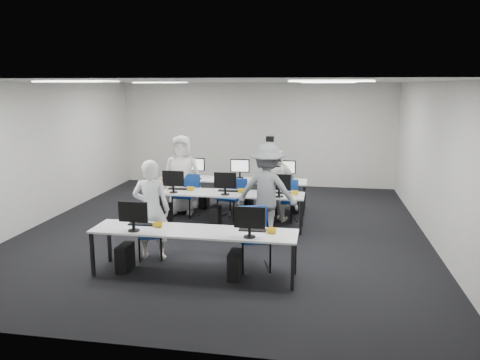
% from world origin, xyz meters
% --- Properties ---
extents(room, '(9.00, 9.02, 3.00)m').
position_xyz_m(room, '(0.00, 0.00, 1.50)').
color(room, black).
rests_on(room, ground).
extents(ceiling_panels, '(5.20, 4.60, 0.02)m').
position_xyz_m(ceiling_panels, '(0.00, 0.00, 2.98)').
color(ceiling_panels, white).
rests_on(ceiling_panels, room).
extents(desk_front, '(3.20, 0.70, 0.73)m').
position_xyz_m(desk_front, '(0.00, -2.40, 0.68)').
color(desk_front, silver).
rests_on(desk_front, ground).
extents(desk_mid, '(3.20, 0.70, 0.73)m').
position_xyz_m(desk_mid, '(0.00, 0.20, 0.68)').
color(desk_mid, silver).
rests_on(desk_mid, ground).
extents(desk_back, '(3.20, 0.70, 0.73)m').
position_xyz_m(desk_back, '(0.00, 1.60, 0.68)').
color(desk_back, silver).
rests_on(desk_back, ground).
extents(equipment_front, '(2.51, 0.41, 1.19)m').
position_xyz_m(equipment_front, '(-0.19, -2.42, 0.36)').
color(equipment_front, '#0C43A4').
rests_on(equipment_front, desk_front).
extents(equipment_mid, '(2.91, 0.41, 1.19)m').
position_xyz_m(equipment_mid, '(-0.19, 0.18, 0.36)').
color(equipment_mid, white).
rests_on(equipment_mid, desk_mid).
extents(equipment_back, '(2.91, 0.41, 1.19)m').
position_xyz_m(equipment_back, '(0.19, 1.62, 0.36)').
color(equipment_back, white).
rests_on(equipment_back, desk_back).
extents(chair_0, '(0.50, 0.52, 0.81)m').
position_xyz_m(chair_0, '(-0.93, -1.79, 0.26)').
color(chair_0, navy).
rests_on(chair_0, ground).
extents(chair_1, '(0.61, 0.64, 0.99)m').
position_xyz_m(chair_1, '(0.88, -1.94, 0.31)').
color(chair_1, navy).
rests_on(chair_1, ground).
extents(chair_2, '(0.46, 0.50, 0.91)m').
position_xyz_m(chair_2, '(-1.13, 0.87, 0.29)').
color(chair_2, navy).
rests_on(chair_2, ground).
extents(chair_3, '(0.52, 0.55, 0.88)m').
position_xyz_m(chair_3, '(-0.07, 0.86, 0.28)').
color(chair_3, navy).
rests_on(chair_3, ground).
extents(chair_4, '(0.42, 0.46, 0.86)m').
position_xyz_m(chair_4, '(1.12, 0.87, 0.27)').
color(chair_4, navy).
rests_on(chair_4, ground).
extents(chair_5, '(0.51, 0.54, 0.95)m').
position_xyz_m(chair_5, '(-0.97, 1.12, 0.30)').
color(chair_5, navy).
rests_on(chair_5, ground).
extents(chair_6, '(0.50, 0.53, 0.88)m').
position_xyz_m(chair_6, '(0.07, 1.13, 0.28)').
color(chair_6, navy).
rests_on(chair_6, ground).
extents(chair_7, '(0.54, 0.57, 0.94)m').
position_xyz_m(chair_7, '(1.19, 0.94, 0.30)').
color(chair_7, navy).
rests_on(chair_7, ground).
extents(handbag, '(0.36, 0.29, 0.25)m').
position_xyz_m(handbag, '(-1.45, 0.40, 0.86)').
color(handbag, tan).
rests_on(handbag, desk_mid).
extents(student_0, '(0.66, 0.47, 1.72)m').
position_xyz_m(student_0, '(-0.90, -1.81, 0.86)').
color(student_0, white).
rests_on(student_0, ground).
extents(student_1, '(0.81, 0.64, 1.61)m').
position_xyz_m(student_1, '(0.85, 0.83, 0.81)').
color(student_1, white).
rests_on(student_1, ground).
extents(student_2, '(0.94, 0.67, 1.81)m').
position_xyz_m(student_2, '(-1.23, 1.07, 0.91)').
color(student_2, white).
rests_on(student_2, ground).
extents(student_3, '(0.98, 0.63, 1.55)m').
position_xyz_m(student_3, '(0.97, 1.03, 0.78)').
color(student_3, white).
rests_on(student_3, ground).
extents(photographer, '(1.28, 0.84, 1.85)m').
position_xyz_m(photographer, '(0.91, -0.40, 0.93)').
color(photographer, slate).
rests_on(photographer, ground).
extents(dslr_camera, '(0.16, 0.20, 0.10)m').
position_xyz_m(dslr_camera, '(0.93, -0.22, 1.92)').
color(dslr_camera, black).
rests_on(dslr_camera, photographer).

